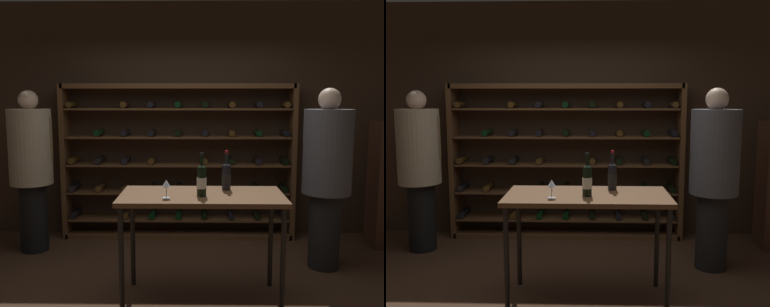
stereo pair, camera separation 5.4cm
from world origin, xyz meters
The scene contains 9 objects.
ground_plane centered at (0.00, 0.00, 0.00)m, with size 9.85×9.85×0.00m, color #472D1E.
back_wall centered at (0.00, 1.92, 1.48)m, with size 5.85×0.10×2.96m, color #3D2B1E.
wine_rack centered at (-0.10, 1.71, 0.96)m, with size 2.90×0.32×1.94m.
tasting_table centered at (0.17, 0.00, 0.85)m, with size 1.39×0.68×0.95m.
person_guest_khaki centered at (-1.76, 1.18, 1.01)m, with size 0.48×0.47×1.85m.
person_guest_plum_blouse centered at (1.45, 0.74, 1.02)m, with size 0.49×0.50×1.86m.
wine_bottle_red_label centered at (0.39, 0.18, 1.07)m, with size 0.08×0.08×0.35m.
wine_bottle_amber_reserve centered at (0.17, -0.07, 1.08)m, with size 0.08×0.08×0.36m.
wine_glass_stemmed_right centered at (-0.11, -0.16, 1.06)m, with size 0.07×0.07×0.15m.
Camera 2 is at (0.21, -3.45, 1.74)m, focal length 38.81 mm.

